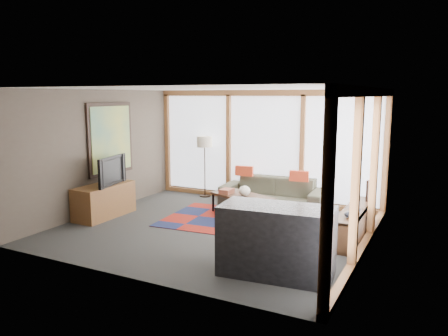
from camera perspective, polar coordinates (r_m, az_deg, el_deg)
The scene contains 17 objects.
ground at distance 8.29m, azimuth -1.27°, elevation -7.93°, with size 5.50×5.50×0.00m, color #292927.
room_envelope at distance 8.25m, azimuth 3.57°, elevation 2.93°, with size 5.52×5.02×2.62m.
rug at distance 8.74m, azimuth 2.33°, elevation -6.96°, with size 3.06×1.97×0.01m, color maroon.
sofa at distance 9.75m, azimuth 6.37°, elevation -3.28°, with size 2.29×0.90×0.67m, color #3A3A2C.
pillow_left at distance 9.92m, azimuth 2.66°, elevation -0.38°, with size 0.41×0.12×0.22m, color #B4361B.
pillow_right at distance 9.42m, azimuth 9.78°, elevation -1.04°, with size 0.40×0.12×0.22m, color #B4361B.
floor_lamp at distance 10.71m, azimuth -2.53°, elevation 0.18°, with size 0.38×0.38×1.50m, color #332318, non-canonical shape.
coffee_table at distance 9.11m, azimuth 2.40°, elevation -4.89°, with size 1.32×0.66×0.44m, color black, non-canonical shape.
book_stack at distance 9.18m, azimuth 0.33°, elevation -3.04°, with size 0.23×0.29×0.10m, color brown.
vase at distance 8.97m, azimuth 2.69°, elevation -2.99°, with size 0.24×0.24×0.21m, color beige.
bookshelf at distance 8.09m, azimuth 16.67°, elevation -6.89°, with size 0.37×2.05×0.51m, color black, non-canonical shape.
bowl_a at distance 7.43m, azimuth 16.18°, elevation -5.85°, with size 0.20×0.20×0.10m, color black.
bowl_b at distance 7.82m, azimuth 16.86°, elevation -5.22°, with size 0.16×0.16×0.08m, color black.
shelf_picture at distance 8.71m, azimuth 18.55°, elevation -2.72°, with size 0.04×0.30×0.40m, color black.
tv_console at distance 9.34m, azimuth -15.37°, elevation -4.13°, with size 0.56×1.34×0.67m, color brown.
television at distance 9.18m, azimuth -14.93°, elevation -0.32°, with size 1.03×0.14×0.59m, color black.
bar_counter at distance 6.16m, azimuth 6.88°, elevation -9.43°, with size 1.56×0.73×0.99m, color black.
Camera 1 is at (3.77, -6.95, 2.49)m, focal length 35.00 mm.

